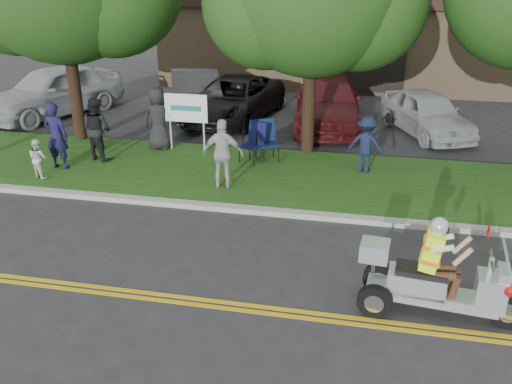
% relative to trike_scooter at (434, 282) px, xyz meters
% --- Properties ---
extents(ground, '(120.00, 120.00, 0.00)m').
position_rel_trike_scooter_xyz_m(ground, '(-3.31, 0.04, -0.59)').
color(ground, '#28282B').
rests_on(ground, ground).
extents(centerline_near, '(60.00, 0.10, 0.01)m').
position_rel_trike_scooter_xyz_m(centerline_near, '(-3.31, -0.54, -0.59)').
color(centerline_near, gold).
rests_on(centerline_near, ground).
extents(centerline_far, '(60.00, 0.10, 0.01)m').
position_rel_trike_scooter_xyz_m(centerline_far, '(-3.31, -0.38, -0.59)').
color(centerline_far, gold).
rests_on(centerline_far, ground).
extents(curb, '(60.00, 0.25, 0.12)m').
position_rel_trike_scooter_xyz_m(curb, '(-3.31, 3.09, -0.53)').
color(curb, '#A8A89E').
rests_on(curb, ground).
extents(grass_verge, '(60.00, 4.00, 0.10)m').
position_rel_trike_scooter_xyz_m(grass_verge, '(-3.31, 5.24, -0.54)').
color(grass_verge, '#1A4412').
rests_on(grass_verge, ground).
extents(commercial_building, '(18.00, 8.20, 4.00)m').
position_rel_trike_scooter_xyz_m(commercial_building, '(-1.31, 19.02, 1.42)').
color(commercial_building, '#9E7F5B').
rests_on(commercial_building, ground).
extents(business_sign, '(1.25, 0.06, 1.75)m').
position_rel_trike_scooter_xyz_m(business_sign, '(-6.21, 6.64, 0.66)').
color(business_sign, silver).
rests_on(business_sign, ground).
extents(trike_scooter, '(2.60, 0.91, 1.70)m').
position_rel_trike_scooter_xyz_m(trike_scooter, '(0.00, 0.00, 0.00)').
color(trike_scooter, black).
rests_on(trike_scooter, ground).
extents(lawn_chair_a, '(0.77, 0.78, 1.08)m').
position_rel_trike_scooter_xyz_m(lawn_chair_a, '(-4.13, 6.11, 0.12)').
color(lawn_chair_a, black).
rests_on(lawn_chair_a, grass_verge).
extents(lawn_chair_b, '(0.80, 0.81, 1.11)m').
position_rel_trike_scooter_xyz_m(lawn_chair_b, '(-3.86, 6.34, 0.13)').
color(lawn_chair_b, black).
rests_on(lawn_chair_b, grass_verge).
extents(spectator_adult_left, '(0.67, 0.46, 1.77)m').
position_rel_trike_scooter_xyz_m(spectator_adult_left, '(-9.08, 4.57, 0.40)').
color(spectator_adult_left, '#181740').
rests_on(spectator_adult_left, grass_verge).
extents(spectator_adult_mid, '(1.00, 0.89, 1.72)m').
position_rel_trike_scooter_xyz_m(spectator_adult_mid, '(-8.37, 5.43, 0.37)').
color(spectator_adult_mid, black).
rests_on(spectator_adult_mid, grass_verge).
extents(spectator_adult_right, '(1.00, 0.44, 1.69)m').
position_rel_trike_scooter_xyz_m(spectator_adult_right, '(-4.49, 4.20, 0.36)').
color(spectator_adult_right, '#BBBAB4').
rests_on(spectator_adult_right, grass_verge).
extents(spectator_chair_a, '(1.07, 0.77, 1.48)m').
position_rel_trike_scooter_xyz_m(spectator_chair_a, '(-1.15, 5.93, 0.25)').
color(spectator_chair_a, '#141D37').
rests_on(spectator_chair_a, grass_verge).
extents(spectator_chair_b, '(0.92, 0.64, 1.80)m').
position_rel_trike_scooter_xyz_m(spectator_chair_b, '(-7.06, 6.63, 0.41)').
color(spectator_chair_b, black).
rests_on(spectator_chair_b, grass_verge).
extents(child_right, '(0.60, 0.54, 1.01)m').
position_rel_trike_scooter_xyz_m(child_right, '(-9.22, 3.86, 0.01)').
color(child_right, silver).
rests_on(child_right, grass_verge).
extents(parked_car_far_left, '(4.00, 5.62, 1.78)m').
position_rel_trike_scooter_xyz_m(parked_car_far_left, '(-12.23, 9.72, 0.30)').
color(parked_car_far_left, '#ADAFB4').
rests_on(parked_car_far_left, ground).
extents(parked_car_left, '(3.25, 5.03, 1.57)m').
position_rel_trike_scooter_xyz_m(parked_car_left, '(-7.29, 10.91, 0.19)').
color(parked_car_left, '#28282A').
rests_on(parked_car_left, ground).
extents(parked_car_mid, '(3.24, 5.55, 1.45)m').
position_rel_trike_scooter_xyz_m(parked_car_mid, '(-5.81, 10.45, 0.13)').
color(parked_car_mid, black).
rests_on(parked_car_mid, ground).
extents(parked_car_right, '(2.70, 5.54, 1.55)m').
position_rel_trike_scooter_xyz_m(parked_car_right, '(-2.51, 10.52, 0.18)').
color(parked_car_right, '#501215').
rests_on(parked_car_right, ground).
extents(parked_car_far_right, '(3.17, 4.43, 1.40)m').
position_rel_trike_scooter_xyz_m(parked_car_far_right, '(0.69, 10.02, 0.11)').
color(parked_car_far_right, '#ABAFB3').
rests_on(parked_car_far_right, ground).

